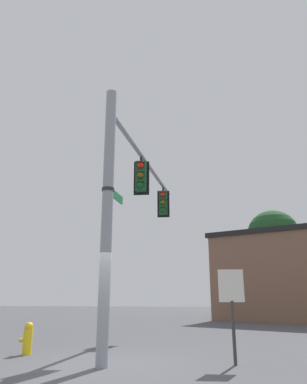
{
  "coord_description": "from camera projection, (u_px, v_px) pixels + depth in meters",
  "views": [
    {
      "loc": [
        -1.88,
        8.41,
        1.55
      ],
      "look_at": [
        -0.71,
        -4.96,
        5.42
      ],
      "focal_mm": 33.22,
      "sensor_mm": 36.0,
      "label": 1
    }
  ],
  "objects": [
    {
      "name": "tree_by_storefront",
      "position": [
        273.0,
        236.0,
        23.28
      ],
      "size": [
        3.36,
        3.36,
        6.92
      ],
      "color": "#4C3823",
      "rests_on": "ground"
    },
    {
      "name": "fire_hydrant",
      "position": [
        28.0,
        338.0,
        9.55
      ],
      "size": [
        0.35,
        0.24,
        0.82
      ],
      "color": "yellow",
      "rests_on": "ground"
    },
    {
      "name": "storefront_building",
      "position": [
        289.0,
        275.0,
        22.23
      ],
      "size": [
        10.24,
        9.5,
        5.34
      ],
      "color": "brown",
      "rests_on": "ground"
    },
    {
      "name": "traffic_light_mid_inner",
      "position": [
        163.0,
        203.0,
        15.71
      ],
      "size": [
        0.54,
        0.49,
        1.31
      ],
      "color": "black"
    },
    {
      "name": "historical_marker",
      "position": [
        232.0,
        301.0,
        8.44
      ],
      "size": [
        0.6,
        0.08,
        2.13
      ],
      "color": "#333333",
      "rests_on": "ground"
    },
    {
      "name": "ground_plane",
      "position": [
        101.0,
        368.0,
        7.77
      ],
      "size": [
        80.0,
        80.0,
        0.0
      ],
      "primitive_type": "plane",
      "color": "#4C4C51"
    },
    {
      "name": "signal_pole",
      "position": [
        107.0,
        215.0,
        8.72
      ],
      "size": [
        0.28,
        0.28,
        6.85
      ],
      "primitive_type": "cylinder",
      "color": "gray",
      "rests_on": "ground"
    },
    {
      "name": "traffic_light_nearest_pole",
      "position": [
        141.0,
        176.0,
        12.17
      ],
      "size": [
        0.54,
        0.49,
        1.31
      ],
      "color": "black"
    },
    {
      "name": "mast_arm",
      "position": [
        148.0,
        165.0,
        13.33
      ],
      "size": [
        1.32,
        8.13,
        0.15
      ],
      "primitive_type": "cylinder",
      "rotation": [
        0.0,
        1.57,
        4.57
      ],
      "color": "gray"
    },
    {
      "name": "street_name_sign",
      "position": [
        112.0,
        193.0,
        9.18
      ],
      "size": [
        0.34,
        1.3,
        0.22
      ],
      "color": "#147238"
    }
  ]
}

